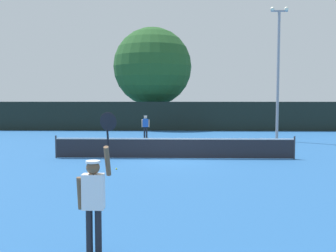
{
  "coord_description": "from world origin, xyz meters",
  "views": [
    {
      "loc": [
        0.26,
        -17.93,
        2.79
      ],
      "look_at": [
        -0.38,
        3.06,
        1.32
      ],
      "focal_mm": 41.18,
      "sensor_mm": 36.0,
      "label": 1
    }
  ],
  "objects_px": {
    "player_serving": "(94,193)",
    "parked_car_near": "(234,118)",
    "player_receiving": "(146,124)",
    "light_pole": "(278,66)",
    "tennis_ball": "(116,169)",
    "parked_car_mid": "(272,118)",
    "large_tree": "(152,67)"
  },
  "relations": [
    {
      "from": "parked_car_near",
      "to": "light_pole",
      "type": "bearing_deg",
      "value": -92.27
    },
    {
      "from": "player_receiving",
      "to": "parked_car_near",
      "type": "xyz_separation_m",
      "value": [
        8.24,
        13.95,
        -0.2
      ]
    },
    {
      "from": "tennis_ball",
      "to": "light_pole",
      "type": "xyz_separation_m",
      "value": [
        8.99,
        10.78,
        4.94
      ]
    },
    {
      "from": "tennis_ball",
      "to": "light_pole",
      "type": "distance_m",
      "value": 14.88
    },
    {
      "from": "light_pole",
      "to": "parked_car_mid",
      "type": "bearing_deg",
      "value": 77.77
    },
    {
      "from": "player_serving",
      "to": "tennis_ball",
      "type": "relative_size",
      "value": 37.75
    },
    {
      "from": "player_serving",
      "to": "player_receiving",
      "type": "xyz_separation_m",
      "value": [
        -0.94,
        20.82,
        -0.16
      ]
    },
    {
      "from": "player_receiving",
      "to": "light_pole",
      "type": "xyz_separation_m",
      "value": [
        8.94,
        -1.7,
        4.0
      ]
    },
    {
      "from": "player_receiving",
      "to": "parked_car_near",
      "type": "bearing_deg",
      "value": -120.57
    },
    {
      "from": "light_pole",
      "to": "parked_car_near",
      "type": "relative_size",
      "value": 2.03
    },
    {
      "from": "light_pole",
      "to": "large_tree",
      "type": "xyz_separation_m",
      "value": [
        -9.13,
        11.6,
        0.92
      ]
    },
    {
      "from": "player_serving",
      "to": "player_receiving",
      "type": "relative_size",
      "value": 1.61
    },
    {
      "from": "player_serving",
      "to": "parked_car_near",
      "type": "distance_m",
      "value": 35.53
    },
    {
      "from": "player_receiving",
      "to": "light_pole",
      "type": "height_order",
      "value": "light_pole"
    },
    {
      "from": "player_serving",
      "to": "parked_car_near",
      "type": "xyz_separation_m",
      "value": [
        7.3,
        34.77,
        -0.36
      ]
    },
    {
      "from": "player_receiving",
      "to": "parked_car_mid",
      "type": "relative_size",
      "value": 0.36
    },
    {
      "from": "player_serving",
      "to": "tennis_ball",
      "type": "xyz_separation_m",
      "value": [
        -0.99,
        8.35,
        -1.1
      ]
    },
    {
      "from": "large_tree",
      "to": "parked_car_near",
      "type": "xyz_separation_m",
      "value": [
        8.43,
        4.05,
        -5.11
      ]
    },
    {
      "from": "light_pole",
      "to": "large_tree",
      "type": "relative_size",
      "value": 0.91
    },
    {
      "from": "player_serving",
      "to": "tennis_ball",
      "type": "height_order",
      "value": "player_serving"
    },
    {
      "from": "tennis_ball",
      "to": "player_receiving",
      "type": "bearing_deg",
      "value": 89.77
    },
    {
      "from": "light_pole",
      "to": "large_tree",
      "type": "bearing_deg",
      "value": 128.21
    },
    {
      "from": "light_pole",
      "to": "player_receiving",
      "type": "bearing_deg",
      "value": 169.26
    },
    {
      "from": "parked_car_near",
      "to": "parked_car_mid",
      "type": "distance_m",
      "value": 4.34
    },
    {
      "from": "player_serving",
      "to": "large_tree",
      "type": "height_order",
      "value": "large_tree"
    },
    {
      "from": "tennis_ball",
      "to": "parked_car_mid",
      "type": "distance_m",
      "value": 29.99
    },
    {
      "from": "player_serving",
      "to": "tennis_ball",
      "type": "distance_m",
      "value": 8.48
    },
    {
      "from": "tennis_ball",
      "to": "parked_car_near",
      "type": "xyz_separation_m",
      "value": [
        8.29,
        26.42,
        0.74
      ]
    },
    {
      "from": "parked_car_mid",
      "to": "light_pole",
      "type": "bearing_deg",
      "value": -108.48
    },
    {
      "from": "parked_car_near",
      "to": "player_serving",
      "type": "bearing_deg",
      "value": -106.69
    },
    {
      "from": "player_serving",
      "to": "light_pole",
      "type": "height_order",
      "value": "light_pole"
    },
    {
      "from": "tennis_ball",
      "to": "large_tree",
      "type": "relative_size",
      "value": 0.01
    }
  ]
}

